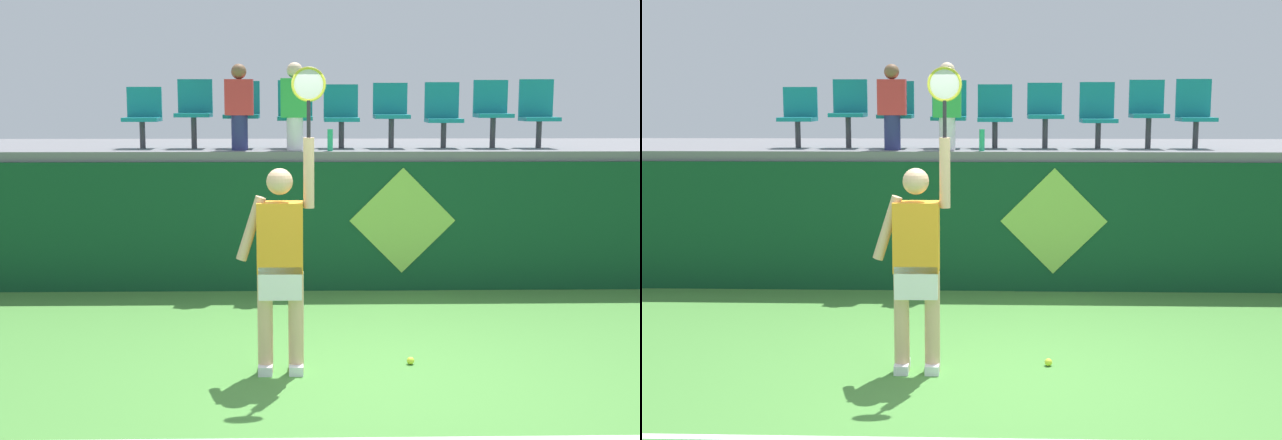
{
  "view_description": "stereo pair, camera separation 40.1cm",
  "coord_description": "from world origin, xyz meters",
  "views": [
    {
      "loc": [
        -0.51,
        -6.38,
        2.31
      ],
      "look_at": [
        -0.35,
        1.13,
        1.17
      ],
      "focal_mm": 45.19,
      "sensor_mm": 36.0,
      "label": 1
    },
    {
      "loc": [
        -0.11,
        -6.38,
        2.31
      ],
      "look_at": [
        -0.35,
        1.13,
        1.17
      ],
      "focal_mm": 45.19,
      "sensor_mm": 36.0,
      "label": 2
    }
  ],
  "objects": [
    {
      "name": "stadium_chair_8",
      "position": [
        2.49,
        3.93,
        2.14
      ],
      "size": [
        0.44,
        0.42,
        0.87
      ],
      "color": "#38383D",
      "rests_on": "spectator_platform"
    },
    {
      "name": "spectator_platform",
      "position": [
        0.0,
        4.75,
        1.62
      ],
      "size": [
        13.72,
        3.16,
        0.12
      ],
      "primitive_type": "cube",
      "color": "slate",
      "rests_on": "court_back_wall"
    },
    {
      "name": "stadium_chair_3",
      "position": [
        -0.61,
        3.93,
        2.14
      ],
      "size": [
        0.44,
        0.42,
        0.86
      ],
      "color": "#38383D",
      "rests_on": "spectator_platform"
    },
    {
      "name": "ground_plane",
      "position": [
        0.0,
        0.0,
        0.0
      ],
      "size": [
        40.0,
        40.0,
        0.0
      ],
      "primitive_type": "plane",
      "color": "#478438"
    },
    {
      "name": "stadium_chair_0",
      "position": [
        -2.53,
        3.92,
        2.11
      ],
      "size": [
        0.44,
        0.42,
        0.77
      ],
      "color": "#38383D",
      "rests_on": "spectator_platform"
    },
    {
      "name": "stadium_chair_1",
      "position": [
        -1.89,
        3.93,
        2.17
      ],
      "size": [
        0.44,
        0.42,
        0.87
      ],
      "color": "#38383D",
      "rests_on": "spectator_platform"
    },
    {
      "name": "stadium_chair_5",
      "position": [
        0.61,
        3.92,
        2.14
      ],
      "size": [
        0.44,
        0.42,
        0.82
      ],
      "color": "#38383D",
      "rests_on": "spectator_platform"
    },
    {
      "name": "spectator_1",
      "position": [
        -1.28,
        3.49,
        2.22
      ],
      "size": [
        0.34,
        0.2,
        1.04
      ],
      "color": "navy",
      "rests_on": "spectator_platform"
    },
    {
      "name": "stadium_chair_6",
      "position": [
        1.28,
        3.93,
        2.12
      ],
      "size": [
        0.44,
        0.42,
        0.83
      ],
      "color": "#38383D",
      "rests_on": "spectator_platform"
    },
    {
      "name": "wall_signage_mount",
      "position": [
        0.68,
        3.12,
        0.0
      ],
      "size": [
        1.27,
        0.01,
        1.49
      ],
      "color": "#0F4223",
      "rests_on": "ground_plane"
    },
    {
      "name": "stadium_chair_7",
      "position": [
        1.9,
        3.93,
        2.16
      ],
      "size": [
        0.44,
        0.42,
        0.86
      ],
      "color": "#38383D",
      "rests_on": "spectator_platform"
    },
    {
      "name": "water_bottle",
      "position": [
        -0.18,
        3.33,
        1.81
      ],
      "size": [
        0.07,
        0.07,
        0.26
      ],
      "primitive_type": "cylinder",
      "color": "#26B272",
      "rests_on": "spectator_platform"
    },
    {
      "name": "stadium_chair_4",
      "position": [
        -0.02,
        3.93,
        2.12
      ],
      "size": [
        0.44,
        0.42,
        0.8
      ],
      "color": "#38383D",
      "rests_on": "spectator_platform"
    },
    {
      "name": "spectator_0",
      "position": [
        -0.61,
        3.49,
        2.23
      ],
      "size": [
        0.34,
        0.2,
        1.06
      ],
      "color": "white",
      "rests_on": "spectator_platform"
    },
    {
      "name": "tennis_player",
      "position": [
        -0.7,
        0.21,
        0.98
      ],
      "size": [
        0.75,
        0.26,
        2.56
      ],
      "color": "white",
      "rests_on": "ground_plane"
    },
    {
      "name": "stadium_chair_2",
      "position": [
        -1.28,
        3.92,
        2.15
      ],
      "size": [
        0.44,
        0.42,
        0.85
      ],
      "color": "#38383D",
      "rests_on": "spectator_platform"
    },
    {
      "name": "court_back_wall",
      "position": [
        0.0,
        3.22,
        0.78
      ],
      "size": [
        13.72,
        0.2,
        1.56
      ],
      "primitive_type": "cube",
      "color": "#0F4223",
      "rests_on": "ground_plane"
    },
    {
      "name": "court_baseline_stripe",
      "position": [
        0.0,
        -1.19,
        0.0
      ],
      "size": [
        12.35,
        0.08,
        0.01
      ],
      "primitive_type": "cube",
      "color": "white",
      "rests_on": "ground_plane"
    },
    {
      "name": "tennis_ball",
      "position": [
        0.43,
        0.38,
        0.03
      ],
      "size": [
        0.07,
        0.07,
        0.07
      ],
      "primitive_type": "sphere",
      "color": "#D1E533",
      "rests_on": "ground_plane"
    }
  ]
}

